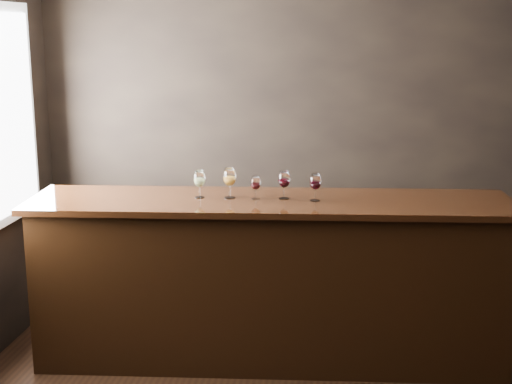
# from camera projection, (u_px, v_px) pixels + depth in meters

# --- Properties ---
(room_shell) EXTENTS (5.02, 4.52, 2.81)m
(room_shell) POSITION_uv_depth(u_px,v_px,m) (297.00, 138.00, 3.64)
(room_shell) COLOR black
(room_shell) RESTS_ON ground
(bar_counter) EXTENTS (3.33, 0.97, 1.15)m
(bar_counter) POSITION_uv_depth(u_px,v_px,m) (270.00, 283.00, 5.12)
(bar_counter) COLOR black
(bar_counter) RESTS_ON ground
(bar_top) EXTENTS (3.45, 1.06, 0.04)m
(bar_top) POSITION_uv_depth(u_px,v_px,m) (271.00, 202.00, 4.99)
(bar_top) COLOR black
(bar_top) RESTS_ON bar_counter
(back_bar_shelf) EXTENTS (2.87, 0.40, 1.03)m
(back_bar_shelf) POSITION_uv_depth(u_px,v_px,m) (351.00, 263.00, 5.74)
(back_bar_shelf) COLOR black
(back_bar_shelf) RESTS_ON ground
(glass_white) EXTENTS (0.08, 0.08, 0.20)m
(glass_white) POSITION_uv_depth(u_px,v_px,m) (199.00, 179.00, 5.01)
(glass_white) COLOR white
(glass_white) RESTS_ON bar_top
(glass_amber) EXTENTS (0.09, 0.09, 0.22)m
(glass_amber) POSITION_uv_depth(u_px,v_px,m) (230.00, 178.00, 5.00)
(glass_amber) COLOR white
(glass_amber) RESTS_ON bar_top
(glass_red_a) EXTENTS (0.07, 0.07, 0.17)m
(glass_red_a) POSITION_uv_depth(u_px,v_px,m) (256.00, 183.00, 4.96)
(glass_red_a) COLOR white
(glass_red_a) RESTS_ON bar_top
(glass_red_b) EXTENTS (0.09, 0.09, 0.20)m
(glass_red_b) POSITION_uv_depth(u_px,v_px,m) (284.00, 180.00, 4.97)
(glass_red_b) COLOR white
(glass_red_b) RESTS_ON bar_top
(glass_red_c) EXTENTS (0.08, 0.08, 0.19)m
(glass_red_c) POSITION_uv_depth(u_px,v_px,m) (315.00, 182.00, 4.92)
(glass_red_c) COLOR white
(glass_red_c) RESTS_ON bar_top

